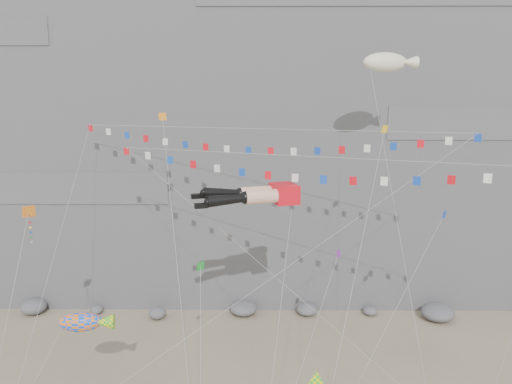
# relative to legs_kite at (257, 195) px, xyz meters

# --- Properties ---
(cliff) EXTENTS (80.00, 28.00, 50.00)m
(cliff) POSITION_rel_legs_kite_xyz_m (-1.33, 27.32, 10.96)
(cliff) COLOR slate
(cliff) RESTS_ON ground
(talus_boulders) EXTENTS (60.00, 3.00, 1.20)m
(talus_boulders) POSITION_rel_legs_kite_xyz_m (-1.33, 12.32, -13.44)
(talus_boulders) COLOR slate
(talus_boulders) RESTS_ON ground
(legs_kite) EXTENTS (7.11, 15.62, 20.12)m
(legs_kite) POSITION_rel_legs_kite_xyz_m (0.00, 0.00, 0.00)
(legs_kite) COLOR red
(legs_kite) RESTS_ON ground
(flag_banner_upper) EXTENTS (29.12, 18.96, 27.05)m
(flag_banner_upper) POSITION_rel_legs_kite_xyz_m (0.14, 5.96, 3.91)
(flag_banner_upper) COLOR red
(flag_banner_upper) RESTS_ON ground
(flag_banner_lower) EXTENTS (26.75, 11.75, 19.98)m
(flag_banner_lower) POSITION_rel_legs_kite_xyz_m (3.44, 0.23, 2.50)
(flag_banner_lower) COLOR red
(flag_banner_lower) RESTS_ON ground
(harlequin_kite) EXTENTS (2.22, 6.77, 14.56)m
(harlequin_kite) POSITION_rel_legs_kite_xyz_m (-14.25, -1.74, -0.80)
(harlequin_kite) COLOR red
(harlequin_kite) RESTS_ON ground
(fish_windsock) EXTENTS (6.08, 4.68, 8.91)m
(fish_windsock) POSITION_rel_legs_kite_xyz_m (-10.64, -3.95, -7.06)
(fish_windsock) COLOR orange
(fish_windsock) RESTS_ON ground
(blimp_windsock) EXTENTS (4.58, 13.97, 26.12)m
(blimp_windsock) POSITION_rel_legs_kite_xyz_m (9.56, 6.55, 8.80)
(blimp_windsock) COLOR #F8F5CC
(blimp_windsock) RESTS_ON ground
(small_kite_a) EXTENTS (4.89, 15.80, 24.59)m
(small_kite_a) POSITION_rel_legs_kite_xyz_m (-6.60, 3.26, 4.55)
(small_kite_a) COLOR orange
(small_kite_a) RESTS_ON ground
(small_kite_b) EXTENTS (6.05, 11.32, 15.51)m
(small_kite_b) POSITION_rel_legs_kite_xyz_m (5.47, 0.54, -4.47)
(small_kite_b) COLOR purple
(small_kite_b) RESTS_ON ground
(small_kite_c) EXTENTS (1.61, 10.37, 13.97)m
(small_kite_c) POSITION_rel_legs_kite_xyz_m (-3.43, -2.76, -4.09)
(small_kite_c) COLOR #169329
(small_kite_c) RESTS_ON ground
(small_kite_d) EXTENTS (7.31, 15.46, 24.31)m
(small_kite_d) POSITION_rel_legs_kite_xyz_m (8.64, 2.25, 3.74)
(small_kite_d) COLOR yellow
(small_kite_d) RESTS_ON ground
(small_kite_e) EXTENTS (10.63, 10.14, 18.77)m
(small_kite_e) POSITION_rel_legs_kite_xyz_m (12.05, -0.37, -1.49)
(small_kite_e) COLOR #1442B3
(small_kite_e) RESTS_ON ground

